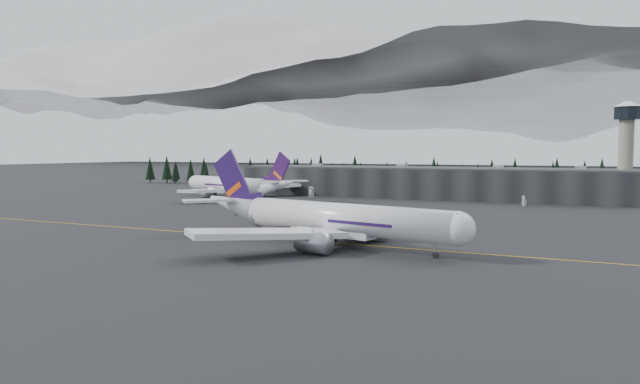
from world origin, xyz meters
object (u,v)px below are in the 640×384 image
at_px(gse_vehicle_a, 312,197).
at_px(gse_vehicle_b, 524,205).
at_px(terminal, 424,182).
at_px(jet_parked, 237,185).
at_px(control_tower, 626,140).
at_px(jet_main, 322,218).

height_order(gse_vehicle_a, gse_vehicle_b, gse_vehicle_a).
xyz_separation_m(terminal, jet_parked, (-67.62, -40.10, -0.85)).
bearing_deg(control_tower, gse_vehicle_a, -165.56).
bearing_deg(gse_vehicle_b, gse_vehicle_a, -121.42).
height_order(terminal, gse_vehicle_a, terminal).
distance_m(control_tower, jet_main, 147.82).
bearing_deg(gse_vehicle_a, gse_vehicle_b, 7.73).
xyz_separation_m(control_tower, jet_parked, (-142.62, -43.10, -17.95)).
relative_size(jet_parked, gse_vehicle_a, 13.00).
bearing_deg(jet_parked, jet_main, 150.38).
distance_m(jet_parked, gse_vehicle_b, 111.10).
bearing_deg(gse_vehicle_b, jet_main, -48.02).
bearing_deg(jet_parked, control_tower, -144.44).
xyz_separation_m(jet_parked, gse_vehicle_a, (27.52, 13.47, -4.77)).
distance_m(jet_parked, gse_vehicle_a, 31.01).
bearing_deg(jet_main, control_tower, 76.88).
xyz_separation_m(terminal, control_tower, (75.00, 3.00, 17.11)).
distance_m(control_tower, gse_vehicle_a, 121.01).
relative_size(terminal, jet_parked, 2.50).
height_order(terminal, gse_vehicle_b, terminal).
bearing_deg(control_tower, jet_main, -115.52).
distance_m(terminal, jet_parked, 78.62).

